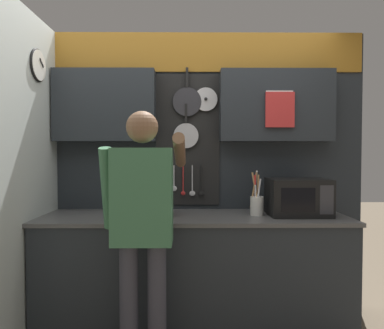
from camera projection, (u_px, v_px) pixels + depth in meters
ground_plane at (194, 326)px, 2.75m from camera, size 14.00×14.00×0.00m
base_cabinet_counter at (194, 271)px, 2.74m from camera, size 2.41×0.66×0.90m
back_wall_unit at (195, 144)px, 3.00m from camera, size 2.98×0.23×2.45m
side_wall at (15, 176)px, 2.33m from camera, size 0.07×1.60×2.45m
microwave at (298, 197)px, 2.73m from camera, size 0.47×0.35×0.29m
knife_block at (165, 202)px, 2.72m from camera, size 0.11×0.15×0.27m
utensil_crock at (257, 203)px, 2.73m from camera, size 0.11×0.10×0.36m
person at (143, 216)px, 2.19m from camera, size 0.54×0.64×1.66m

